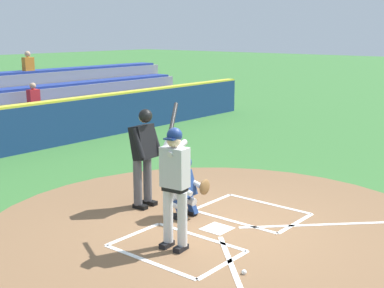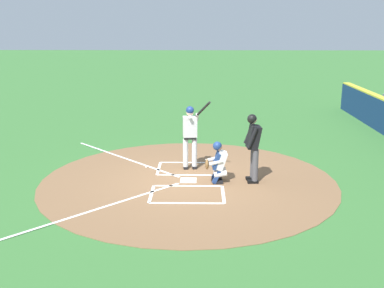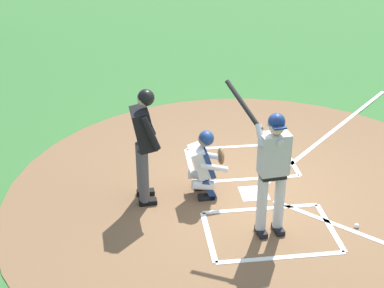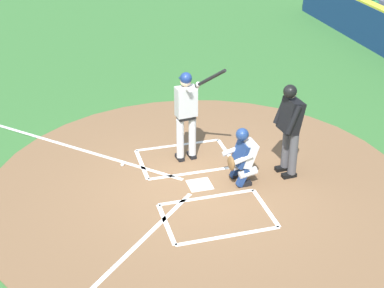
% 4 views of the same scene
% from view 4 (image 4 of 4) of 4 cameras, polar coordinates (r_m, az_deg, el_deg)
% --- Properties ---
extents(ground_plane, '(120.00, 120.00, 0.00)m').
position_cam_4_polar(ground_plane, '(10.85, 0.78, -4.11)').
color(ground_plane, '#387033').
extents(dirt_circle, '(8.00, 8.00, 0.01)m').
position_cam_4_polar(dirt_circle, '(10.84, 0.78, -4.09)').
color(dirt_circle, brown).
rests_on(dirt_circle, ground).
extents(home_plate_and_chalk, '(7.93, 4.91, 0.01)m').
position_cam_4_polar(home_plate_and_chalk, '(10.66, -3.78, -4.71)').
color(home_plate_and_chalk, white).
rests_on(home_plate_and_chalk, dirt_circle).
extents(batter, '(0.89, 0.80, 2.13)m').
position_cam_4_polar(batter, '(11.21, -0.51, 3.38)').
color(batter, silver).
rests_on(batter, ground).
extents(catcher, '(0.60, 0.60, 1.13)m').
position_cam_4_polar(catcher, '(10.69, 5.02, -1.08)').
color(catcher, black).
rests_on(catcher, ground).
extents(plate_umpire, '(0.60, 0.44, 1.86)m').
position_cam_4_polar(plate_umpire, '(10.85, 9.67, 1.96)').
color(plate_umpire, '#4C4C51').
rests_on(plate_umpire, ground).
extents(baseball, '(0.07, 0.07, 0.07)m').
position_cam_4_polar(baseball, '(11.52, -6.91, -2.05)').
color(baseball, white).
rests_on(baseball, ground).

